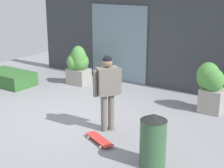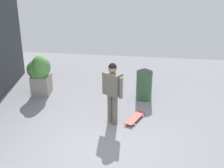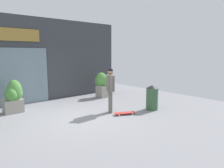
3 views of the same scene
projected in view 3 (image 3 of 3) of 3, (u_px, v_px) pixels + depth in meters
The scene contains 7 objects.
ground_plane at pixel (82, 116), 7.07m from camera, with size 12.00×12.00×0.00m, color gray.
building_facade at pixel (41, 60), 9.18m from camera, with size 7.89×0.31×3.67m.
skateboarder at pixel (110, 86), 7.40m from camera, with size 0.46×0.53×1.62m.
skateboard at pixel (125, 113), 7.25m from camera, with size 0.78×0.49×0.08m.
planter_box_left at pixel (102, 83), 10.05m from camera, with size 0.69×0.64×1.21m.
planter_box_right at pixel (14, 96), 7.44m from camera, with size 0.67×0.60×1.20m.
trash_bin at pixel (152, 97), 7.86m from camera, with size 0.46×0.46×0.94m.
Camera 3 is at (-3.63, -5.87, 2.15)m, focal length 33.20 mm.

